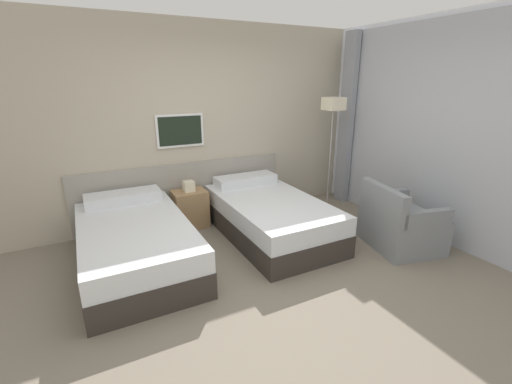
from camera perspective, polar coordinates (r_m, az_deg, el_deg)
The scene contains 8 objects.
ground_plane at distance 3.60m, azimuth 3.79°, elevation -14.71°, with size 16.00×16.00×0.00m, color slate.
wall_headboard at distance 4.91m, azimuth -8.73°, elevation 10.37°, with size 10.00×0.10×2.70m.
wall_window at distance 4.67m, azimuth 30.88°, elevation 8.13°, with size 0.21×4.52×2.70m.
bed_near_door at distance 3.98m, azimuth -19.42°, elevation -8.06°, with size 1.11×1.95×0.63m.
bed_near_window at distance 4.47m, azimuth 2.30°, elevation -4.03°, with size 1.11×1.95×0.63m.
nightstand at distance 4.80m, azimuth -10.92°, elevation -2.64°, with size 0.45×0.36×0.65m.
floor_lamp at distance 5.24m, azimuth 12.70°, elevation 12.30°, with size 0.26×0.26×1.71m.
armchair at distance 4.51m, azimuth 22.85°, elevation -5.19°, with size 0.89×0.97×0.79m.
Camera 1 is at (-1.59, -2.56, 1.96)m, focal length 24.00 mm.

